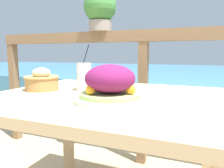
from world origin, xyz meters
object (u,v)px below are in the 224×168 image
Objects in this scene: drink_glass at (84,77)px; potted_plant at (100,9)px; salad_plate at (110,86)px; bread_basket at (42,81)px.

drink_glass is 0.85m from potted_plant.
salad_plate is 0.88× the size of potted_plant.
potted_plant reaches higher than bread_basket.
bread_basket is at bearing -90.59° from potted_plant.
potted_plant reaches higher than drink_glass.
salad_plate is 1.20× the size of drink_glass.
bread_basket is (-0.46, 0.14, -0.02)m from salad_plate.
potted_plant is (-0.21, 0.66, 0.49)m from drink_glass.
drink_glass is 0.23m from bread_basket.
salad_plate is 1.59× the size of bread_basket.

